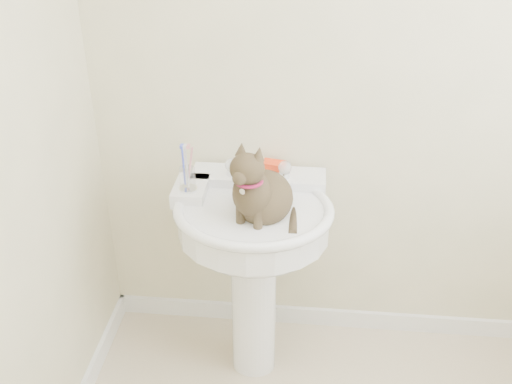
# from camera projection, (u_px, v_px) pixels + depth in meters

# --- Properties ---
(wall_back) EXTENTS (2.20, 0.00, 2.50)m
(wall_back) POSITION_uv_depth(u_px,v_px,m) (373.00, 72.00, 2.23)
(wall_back) COLOR beige
(wall_back) RESTS_ON ground
(baseboard_back) EXTENTS (2.20, 0.02, 0.09)m
(baseboard_back) POSITION_uv_depth(u_px,v_px,m) (348.00, 318.00, 2.83)
(baseboard_back) COLOR white
(baseboard_back) RESTS_ON floor
(pedestal_sink) EXTENTS (0.62, 0.61, 0.85)m
(pedestal_sink) POSITION_uv_depth(u_px,v_px,m) (253.00, 239.00, 2.31)
(pedestal_sink) COLOR white
(pedestal_sink) RESTS_ON floor
(faucet) EXTENTS (0.28, 0.12, 0.14)m
(faucet) POSITION_uv_depth(u_px,v_px,m) (258.00, 169.00, 2.33)
(faucet) COLOR silver
(faucet) RESTS_ON pedestal_sink
(soap_bar) EXTENTS (0.10, 0.07, 0.03)m
(soap_bar) POSITION_uv_depth(u_px,v_px,m) (273.00, 165.00, 2.41)
(soap_bar) COLOR #F33C15
(soap_bar) RESTS_ON pedestal_sink
(toothbrush_cup) EXTENTS (0.07, 0.07, 0.19)m
(toothbrush_cup) POSITION_uv_depth(u_px,v_px,m) (188.00, 178.00, 2.25)
(toothbrush_cup) COLOR silver
(toothbrush_cup) RESTS_ON pedestal_sink
(cat) EXTENTS (0.24, 0.30, 0.43)m
(cat) POSITION_uv_depth(u_px,v_px,m) (261.00, 194.00, 2.14)
(cat) COLOR #4B3A27
(cat) RESTS_ON pedestal_sink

